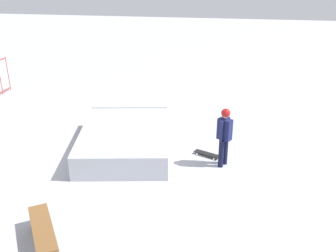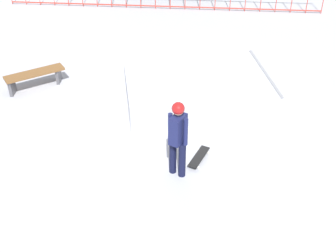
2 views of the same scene
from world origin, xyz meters
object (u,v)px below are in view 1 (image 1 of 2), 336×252
object	(u,v)px
skater	(224,133)
skateboard	(207,154)
skate_ramp	(127,134)
park_bench	(43,231)

from	to	relation	value
skater	skateboard	world-z (taller)	skater
skater	skateboard	xyz separation A→B (m)	(0.47, 0.47, -0.93)
skate_ramp	skater	xyz separation A→B (m)	(-0.94, -3.05, 0.69)
skateboard	skater	bearing A→B (deg)	-20.50
skateboard	park_bench	distance (m)	5.36
skate_ramp	park_bench	bearing A→B (deg)	165.01
skate_ramp	skateboard	xyz separation A→B (m)	(-0.47, -2.58, -0.24)
skater	skateboard	size ratio (longest dim) A/B	2.13
park_bench	skateboard	bearing A→B (deg)	-35.00
skater	skateboard	bearing A→B (deg)	165.67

